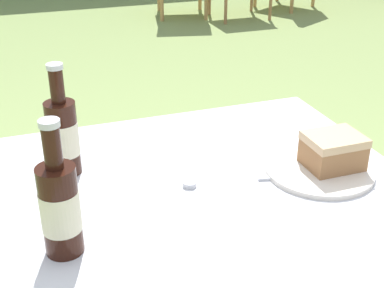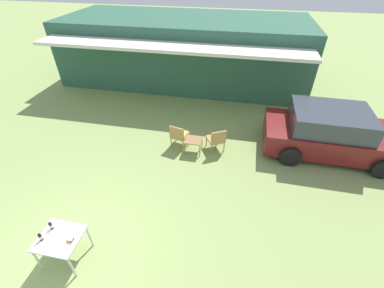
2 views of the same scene
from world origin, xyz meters
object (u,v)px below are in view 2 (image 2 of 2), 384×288
at_px(cola_bottle_far, 41,237).
at_px(garden_side_table, 194,141).
at_px(cola_bottle_near, 51,226).
at_px(cake_on_plate, 70,240).
at_px(parked_car, 331,133).
at_px(wicker_chair_cushioned, 179,134).
at_px(patio_table, 60,240).
at_px(wicker_chair_plain, 217,139).

bearing_deg(cola_bottle_far, garden_side_table, 62.09).
bearing_deg(cola_bottle_near, cake_on_plate, -19.12).
height_order(cola_bottle_near, cola_bottle_far, same).
bearing_deg(cake_on_plate, parked_car, 40.40).
height_order(wicker_chair_cushioned, cola_bottle_far, cola_bottle_far).
distance_m(wicker_chair_cushioned, cake_on_plate, 4.42).
xyz_separation_m(parked_car, patio_table, (-6.03, -4.89, -0.07)).
bearing_deg(wicker_chair_cushioned, wicker_chair_plain, -167.82).
bearing_deg(garden_side_table, parked_car, 11.84).
xyz_separation_m(patio_table, cake_on_plate, (0.26, -0.02, 0.10)).
bearing_deg(cola_bottle_far, cake_on_plate, 9.01).
height_order(parked_car, cake_on_plate, parked_car).
height_order(wicker_chair_cushioned, cola_bottle_near, cola_bottle_near).
bearing_deg(cola_bottle_near, cola_bottle_far, -98.27).
bearing_deg(cola_bottle_near, wicker_chair_cushioned, 68.26).
xyz_separation_m(parked_car, garden_side_table, (-4.13, -0.87, -0.29)).
bearing_deg(wicker_chair_cushioned, patio_table, 84.88).
distance_m(cola_bottle_near, cola_bottle_far, 0.27).
xyz_separation_m(patio_table, cola_bottle_near, (-0.26, 0.16, 0.16)).
bearing_deg(garden_side_table, patio_table, -115.19).
relative_size(wicker_chair_plain, patio_table, 0.98).
bearing_deg(cola_bottle_far, wicker_chair_cushioned, 69.02).
xyz_separation_m(parked_car, cola_bottle_far, (-6.32, -5.00, 0.09)).
bearing_deg(parked_car, garden_side_table, -167.15).
bearing_deg(wicker_chair_plain, cake_on_plate, 32.41).
distance_m(wicker_chair_cushioned, patio_table, 4.47).
xyz_separation_m(garden_side_table, patio_table, (-1.89, -4.03, 0.22)).
relative_size(parked_car, patio_table, 4.94).
relative_size(wicker_chair_cushioned, cola_bottle_far, 3.42).
bearing_deg(wicker_chair_plain, parked_car, 162.04).
bearing_deg(cake_on_plate, cola_bottle_near, 160.88).
bearing_deg(wicker_chair_plain, patio_table, 29.72).
distance_m(garden_side_table, cola_bottle_far, 4.69).
relative_size(wicker_chair_plain, garden_side_table, 1.54).
relative_size(cake_on_plate, cola_bottle_near, 0.96).
bearing_deg(parked_car, cola_bottle_far, -140.66).
relative_size(wicker_chair_cushioned, garden_side_table, 1.54).
height_order(parked_car, wicker_chair_plain, parked_car).
xyz_separation_m(wicker_chair_cushioned, cola_bottle_far, (-1.67, -4.35, 0.35)).
bearing_deg(wicker_chair_cushioned, cake_on_plate, 88.12).
xyz_separation_m(parked_car, cake_on_plate, (-5.77, -4.91, 0.03)).
height_order(parked_car, cola_bottle_far, parked_car).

